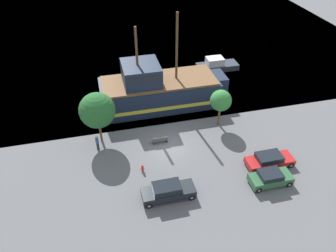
{
  "coord_description": "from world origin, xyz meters",
  "views": [
    {
      "loc": [
        -6.33,
        -25.7,
        22.9
      ],
      "look_at": [
        0.43,
        2.0,
        1.2
      ],
      "focal_mm": 35.0,
      "sensor_mm": 36.0,
      "label": 1
    }
  ],
  "objects_px": {
    "pirate_ship": "(158,89)",
    "parked_car_curb_mid": "(168,191)",
    "moored_boat_dockside": "(217,65)",
    "pedestrian_walking_near": "(97,143)",
    "bench_promenade_east": "(160,140)",
    "parked_car_curb_front": "(270,178)",
    "fire_hydrant": "(142,168)",
    "parked_car_curb_rear": "(269,160)"
  },
  "relations": [
    {
      "from": "pirate_ship",
      "to": "parked_car_curb_rear",
      "type": "relative_size",
      "value": 3.3
    },
    {
      "from": "parked_car_curb_front",
      "to": "fire_hydrant",
      "type": "height_order",
      "value": "parked_car_curb_front"
    },
    {
      "from": "parked_car_curb_rear",
      "to": "bench_promenade_east",
      "type": "bearing_deg",
      "value": 148.97
    },
    {
      "from": "parked_car_curb_rear",
      "to": "parked_car_curb_front",
      "type": "bearing_deg",
      "value": -115.6
    },
    {
      "from": "parked_car_curb_front",
      "to": "fire_hydrant",
      "type": "relative_size",
      "value": 5.16
    },
    {
      "from": "parked_car_curb_rear",
      "to": "fire_hydrant",
      "type": "bearing_deg",
      "value": 170.17
    },
    {
      "from": "parked_car_curb_front",
      "to": "fire_hydrant",
      "type": "distance_m",
      "value": 12.1
    },
    {
      "from": "moored_boat_dockside",
      "to": "pedestrian_walking_near",
      "type": "relative_size",
      "value": 3.41
    },
    {
      "from": "parked_car_curb_front",
      "to": "parked_car_curb_rear",
      "type": "xyz_separation_m",
      "value": [
        1.08,
        2.25,
        -0.02
      ]
    },
    {
      "from": "parked_car_curb_mid",
      "to": "bench_promenade_east",
      "type": "bearing_deg",
      "value": 82.65
    },
    {
      "from": "fire_hydrant",
      "to": "bench_promenade_east",
      "type": "distance_m",
      "value": 4.54
    },
    {
      "from": "pirate_ship",
      "to": "bench_promenade_east",
      "type": "height_order",
      "value": "pirate_ship"
    },
    {
      "from": "moored_boat_dockside",
      "to": "parked_car_curb_mid",
      "type": "xyz_separation_m",
      "value": [
        -12.85,
        -22.21,
        0.08
      ]
    },
    {
      "from": "pirate_ship",
      "to": "parked_car_curb_rear",
      "type": "height_order",
      "value": "pirate_ship"
    },
    {
      "from": "moored_boat_dockside",
      "to": "bench_promenade_east",
      "type": "distance_m",
      "value": 18.92
    },
    {
      "from": "pirate_ship",
      "to": "fire_hydrant",
      "type": "bearing_deg",
      "value": -109.74
    },
    {
      "from": "parked_car_curb_front",
      "to": "fire_hydrant",
      "type": "bearing_deg",
      "value": 158.71
    },
    {
      "from": "pirate_ship",
      "to": "parked_car_curb_mid",
      "type": "bearing_deg",
      "value": -99.12
    },
    {
      "from": "pirate_ship",
      "to": "parked_car_curb_front",
      "type": "height_order",
      "value": "pirate_ship"
    },
    {
      "from": "pirate_ship",
      "to": "pedestrian_walking_near",
      "type": "height_order",
      "value": "pirate_ship"
    },
    {
      "from": "moored_boat_dockside",
      "to": "pedestrian_walking_near",
      "type": "xyz_separation_m",
      "value": [
        -18.46,
        -14.16,
        0.23
      ]
    },
    {
      "from": "parked_car_curb_mid",
      "to": "parked_car_curb_rear",
      "type": "bearing_deg",
      "value": 8.63
    },
    {
      "from": "parked_car_curb_mid",
      "to": "bench_promenade_east",
      "type": "height_order",
      "value": "parked_car_curb_mid"
    },
    {
      "from": "pedestrian_walking_near",
      "to": "parked_car_curb_front",
      "type": "bearing_deg",
      "value": -29.65
    },
    {
      "from": "moored_boat_dockside",
      "to": "bench_promenade_east",
      "type": "height_order",
      "value": "moored_boat_dockside"
    },
    {
      "from": "fire_hydrant",
      "to": "bench_promenade_east",
      "type": "xyz_separation_m",
      "value": [
        2.6,
        3.72,
        0.02
      ]
    },
    {
      "from": "pirate_ship",
      "to": "moored_boat_dockside",
      "type": "xyz_separation_m",
      "value": [
        10.44,
        7.16,
        -1.46
      ]
    },
    {
      "from": "moored_boat_dockside",
      "to": "parked_car_curb_front",
      "type": "bearing_deg",
      "value": -98.02
    },
    {
      "from": "parked_car_curb_mid",
      "to": "bench_promenade_east",
      "type": "distance_m",
      "value": 7.56
    },
    {
      "from": "parked_car_curb_mid",
      "to": "fire_hydrant",
      "type": "distance_m",
      "value": 4.12
    },
    {
      "from": "parked_car_curb_front",
      "to": "parked_car_curb_mid",
      "type": "distance_m",
      "value": 9.65
    },
    {
      "from": "parked_car_curb_mid",
      "to": "fire_hydrant",
      "type": "xyz_separation_m",
      "value": [
        -1.63,
        3.76,
        -0.36
      ]
    },
    {
      "from": "pirate_ship",
      "to": "bench_promenade_east",
      "type": "xyz_separation_m",
      "value": [
        -1.45,
        -7.57,
        -1.72
      ]
    },
    {
      "from": "parked_car_curb_front",
      "to": "parked_car_curb_mid",
      "type": "relative_size",
      "value": 0.83
    },
    {
      "from": "bench_promenade_east",
      "to": "pedestrian_walking_near",
      "type": "height_order",
      "value": "pedestrian_walking_near"
    },
    {
      "from": "pirate_ship",
      "to": "parked_car_curb_mid",
      "type": "xyz_separation_m",
      "value": [
        -2.42,
        -15.05,
        -1.38
      ]
    },
    {
      "from": "fire_hydrant",
      "to": "pedestrian_walking_near",
      "type": "bearing_deg",
      "value": 132.85
    },
    {
      "from": "pirate_ship",
      "to": "fire_hydrant",
      "type": "relative_size",
      "value": 20.44
    },
    {
      "from": "pedestrian_walking_near",
      "to": "bench_promenade_east",
      "type": "bearing_deg",
      "value": -4.89
    },
    {
      "from": "pirate_ship",
      "to": "moored_boat_dockside",
      "type": "relative_size",
      "value": 2.56
    },
    {
      "from": "moored_boat_dockside",
      "to": "fire_hydrant",
      "type": "height_order",
      "value": "moored_boat_dockside"
    },
    {
      "from": "parked_car_curb_rear",
      "to": "pedestrian_walking_near",
      "type": "xyz_separation_m",
      "value": [
        -16.32,
        6.42,
        0.24
      ]
    }
  ]
}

